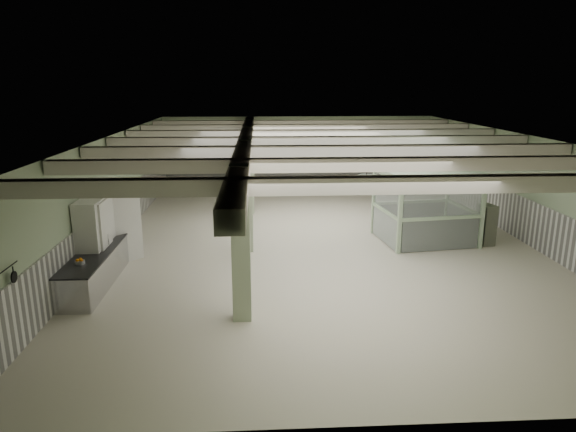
{
  "coord_description": "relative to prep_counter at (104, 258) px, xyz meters",
  "views": [
    {
      "loc": [
        -2.07,
        -16.98,
        5.31
      ],
      "look_at": [
        -1.19,
        -1.64,
        1.3
      ],
      "focal_mm": 32.0,
      "sensor_mm": 36.0,
      "label": 1
    }
  ],
  "objects": [
    {
      "name": "wainscot_right",
      "position": [
        13.52,
        2.86,
        0.29
      ],
      "size": [
        0.05,
        19.9,
        1.5
      ],
      "primitive_type": "cube",
      "color": "silver",
      "rests_on": "floor"
    },
    {
      "name": "column_c",
      "position": [
        4.04,
        6.86,
        1.34
      ],
      "size": [
        0.42,
        0.42,
        3.6
      ],
      "primitive_type": "cube",
      "color": "#9FAF8D",
      "rests_on": "floor"
    },
    {
      "name": "column_a",
      "position": [
        4.04,
        -3.14,
        1.34
      ],
      "size": [
        0.42,
        0.42,
        3.6
      ],
      "primitive_type": "cube",
      "color": "#9FAF8D",
      "rests_on": "floor"
    },
    {
      "name": "hook_rail",
      "position": [
        -0.39,
        -4.74,
        1.39
      ],
      "size": [
        0.02,
        1.2,
        0.02
      ],
      "primitive_type": "cylinder",
      "rotation": [
        1.57,
        0.0,
        0.0
      ],
      "color": "black",
      "rests_on": "wall_left"
    },
    {
      "name": "floor",
      "position": [
        6.54,
        2.86,
        -0.46
      ],
      "size": [
        20.0,
        20.0,
        0.0
      ],
      "primitive_type": "plane",
      "color": "beige",
      "rests_on": "ground"
    },
    {
      "name": "beam_d",
      "position": [
        6.54,
        2.86,
        2.96
      ],
      "size": [
        13.9,
        0.35,
        0.32
      ],
      "primitive_type": "cube",
      "color": "beige",
      "rests_on": "ceiling"
    },
    {
      "name": "pendant_front",
      "position": [
        7.04,
        -2.14,
        2.59
      ],
      "size": [
        0.44,
        0.44,
        0.22
      ],
      "primitive_type": "cone",
      "rotation": [
        3.14,
        0.0,
        0.0
      ],
      "color": "#2D3C2D",
      "rests_on": "ceiling"
    },
    {
      "name": "pitcher_far",
      "position": [
        0.03,
        -0.59,
        0.6
      ],
      "size": [
        0.24,
        0.27,
        0.32
      ],
      "primitive_type": null,
      "rotation": [
        0.0,
        0.0,
        -0.11
      ],
      "color": "#AEAEB3",
      "rests_on": "prep_counter"
    },
    {
      "name": "wainscot_back",
      "position": [
        6.54,
        12.83,
        0.29
      ],
      "size": [
        13.9,
        0.05,
        1.5
      ],
      "primitive_type": "cube",
      "color": "silver",
      "rests_on": "floor"
    },
    {
      "name": "wall_right",
      "position": [
        13.54,
        2.86,
        1.34
      ],
      "size": [
        0.02,
        20.0,
        3.6
      ],
      "primitive_type": "cube",
      "color": "#98AF8C",
      "rests_on": "floor"
    },
    {
      "name": "ceiling",
      "position": [
        6.54,
        2.86,
        3.14
      ],
      "size": [
        14.0,
        20.0,
        0.02
      ],
      "primitive_type": "cube",
      "color": "white",
      "rests_on": "wall_back"
    },
    {
      "name": "walkin_cooler",
      "position": [
        -0.08,
        0.27,
        0.69
      ],
      "size": [
        1.13,
        2.5,
        2.29
      ],
      "color": "silver",
      "rests_on": "floor"
    },
    {
      "name": "pendant_mid",
      "position": [
        7.04,
        3.36,
        2.59
      ],
      "size": [
        0.44,
        0.44,
        0.22
      ],
      "primitive_type": "cone",
      "rotation": [
        3.14,
        0.0,
        0.0
      ],
      "color": "#2D3C2D",
      "rests_on": "ceiling"
    },
    {
      "name": "prep_counter",
      "position": [
        0.0,
        0.0,
        0.0
      ],
      "size": [
        0.96,
        5.54,
        0.91
      ],
      "color": "#AEAEB3",
      "rests_on": "floor"
    },
    {
      "name": "veg_colander",
      "position": [
        0.02,
        1.25,
        0.53
      ],
      "size": [
        0.48,
        0.48,
        0.17
      ],
      "primitive_type": null,
      "rotation": [
        0.0,
        0.0,
        -0.35
      ],
      "color": "#3E3E43",
      "rests_on": "prep_counter"
    },
    {
      "name": "pitcher_near",
      "position": [
        -0.04,
        1.97,
        0.58
      ],
      "size": [
        0.2,
        0.22,
        0.28
      ],
      "primitive_type": null,
      "rotation": [
        0.0,
        0.0,
        0.04
      ],
      "color": "#AEAEB3",
      "rests_on": "prep_counter"
    },
    {
      "name": "beam_c",
      "position": [
        6.54,
        0.36,
        2.96
      ],
      "size": [
        13.9,
        0.35,
        0.32
      ],
      "primitive_type": "cube",
      "color": "beige",
      "rests_on": "ceiling"
    },
    {
      "name": "wall_front",
      "position": [
        6.54,
        -7.14,
        1.34
      ],
      "size": [
        14.0,
        0.02,
        3.6
      ],
      "primitive_type": "cube",
      "color": "#98AF8C",
      "rests_on": "floor"
    },
    {
      "name": "beam_g",
      "position": [
        6.54,
        10.36,
        2.96
      ],
      "size": [
        13.9,
        0.35,
        0.32
      ],
      "primitive_type": "cube",
      "color": "beige",
      "rests_on": "ceiling"
    },
    {
      "name": "guard_booth",
      "position": [
        10.13,
        2.6,
        1.24
      ],
      "size": [
        3.41,
        3.01,
        2.49
      ],
      "rotation": [
        0.0,
        0.0,
        0.13
      ],
      "color": "#A6C39C",
      "rests_on": "floor"
    },
    {
      "name": "orange_bowl",
      "position": [
        -0.04,
        -1.73,
        0.48
      ],
      "size": [
        0.28,
        0.28,
        0.09
      ],
      "primitive_type": "cylinder",
      "rotation": [
        0.0,
        0.0,
        0.22
      ],
      "color": "#B2B2B7",
      "rests_on": "prep_counter"
    },
    {
      "name": "filing_cabinet",
      "position": [
        12.06,
        2.06,
        0.22
      ],
      "size": [
        0.54,
        0.69,
        1.36
      ],
      "primitive_type": "cube",
      "rotation": [
        0.0,
        0.0,
        0.17
      ],
      "color": "#5F6353",
      "rests_on": "floor"
    },
    {
      "name": "beam_a",
      "position": [
        6.54,
        -4.64,
        2.96
      ],
      "size": [
        13.9,
        0.35,
        0.32
      ],
      "primitive_type": "cube",
      "color": "beige",
      "rests_on": "ceiling"
    },
    {
      "name": "skillet_far",
      "position": [
        -0.34,
        -4.45,
        1.17
      ],
      "size": [
        0.03,
        0.23,
        0.23
      ],
      "primitive_type": "cylinder",
      "rotation": [
        0.0,
        1.57,
        0.0
      ],
      "color": "black",
      "rests_on": "hook_rail"
    },
    {
      "name": "beam_f",
      "position": [
        6.54,
        7.86,
        2.96
      ],
      "size": [
        13.9,
        0.35,
        0.32
      ],
      "primitive_type": "cube",
      "color": "beige",
      "rests_on": "ceiling"
    },
    {
      "name": "wainscot_left",
      "position": [
        -0.43,
        2.86,
        0.29
      ],
      "size": [
        0.05,
        19.9,
        1.5
      ],
      "primitive_type": "cube",
      "color": "silver",
      "rests_on": "floor"
    },
    {
      "name": "pendant_back",
      "position": [
        7.04,
        8.36,
        2.59
      ],
      "size": [
        0.44,
        0.44,
        0.22
      ],
      "primitive_type": "cone",
      "rotation": [
        3.14,
        0.0,
        0.0
      ],
      "color": "#2D3C2D",
      "rests_on": "ceiling"
    },
    {
      "name": "beam_b",
      "position": [
        6.54,
        -2.14,
        2.96
      ],
      "size": [
        13.9,
        0.35,
        0.32
      ],
      "primitive_type": "cube",
      "color": "beige",
      "rests_on": "ceiling"
    },
    {
      "name": "column_b",
      "position": [
        4.04,
        1.86,
        1.34
      ],
      "size": [
        0.42,
        0.42,
        3.6
      ],
      "primitive_type": "cube",
      "color": "#9FAF8D",
      "rests_on": "floor"
    },
    {
      "name": "wall_back",
      "position": [
        6.54,
        12.86,
        1.34
      ],
      "size": [
        14.0,
        0.02,
        3.6
      ],
      "primitive_type": "cube",
      "color": "#98AF8C",
      "rests_on": "floor"
    },
    {
      "name": "beam_e",
      "position": [
        6.54,
        5.36,
        2.96
      ],
      "size": [
        13.9,
        0.35,
        0.32
      ],
      "primitive_type": "cube",
      "color": "beige",
      "rests_on": "ceiling"
    },
    {
      "name": "girder",
      "position": [
        4.04,
        2.86,
        2.92
      ],
      "size": [
        0.45,
        19.9,
        0.4
      ],
      "primitive_type": "cube",
      "color": "beige",
      "rests_on": "ceiling"
    },
    {
      "name": "wall_left",
      "position": [
        -0.46,
        2.86,
        1.34
      ],
      "size": [
        0.02,
        20.0,
        3.6
      ],
      "primitive_type": "cube",
      "color": "#98AF8C",
      "rests_on": "floor"
    },
    {
      "name": "column_d",
      "position": [
        4.04,
        10.86,
        1.34
      ],
      "size": [
        0.42,
        0.42,
        3.6
      ],
      "primitive_type": "cube",
      "color": "#9FAF8D",
      "rests_on": "floor"
    }
  ]
}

